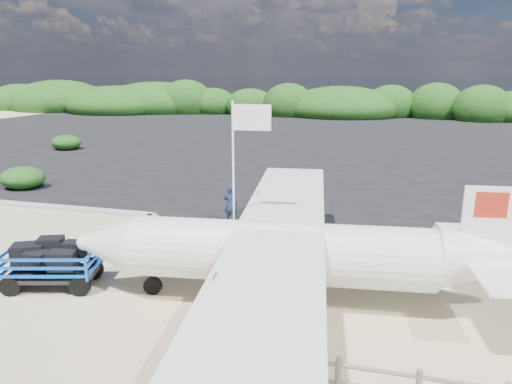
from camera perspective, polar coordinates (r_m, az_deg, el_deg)
ground at (r=15.18m, az=-5.81°, el=-10.12°), size 160.00×160.00×0.00m
asphalt_apron at (r=43.63m, az=7.83°, el=6.31°), size 90.00×50.00×0.04m
lagoon at (r=20.97m, az=-28.15°, el=-4.71°), size 9.00×7.00×0.40m
vegetation_band at (r=68.36m, az=10.33°, el=9.27°), size 124.00×8.00×4.40m
baggage_cart at (r=15.57m, az=-23.85°, el=-10.74°), size 3.18×2.30×1.43m
flagpole at (r=14.67m, az=-2.67°, el=-10.99°), size 1.15×0.56×5.58m
signboard at (r=15.56m, az=-2.28°, el=-9.40°), size 1.43×0.67×1.22m
crew_a at (r=19.53m, az=-3.18°, el=-1.60°), size 0.67×0.47×1.72m
crew_b at (r=19.81m, az=2.99°, el=-1.06°), size 1.12×1.00×1.92m
aircraft_large at (r=36.38m, az=26.80°, el=3.15°), size 16.89×16.89×4.58m
aircraft_small at (r=50.13m, az=-4.84°, el=7.50°), size 9.37×9.37×2.40m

